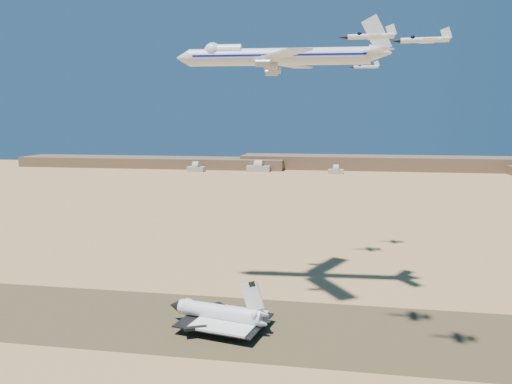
% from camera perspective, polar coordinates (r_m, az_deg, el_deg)
% --- Properties ---
extents(ground, '(1200.00, 1200.00, 0.00)m').
position_cam_1_polar(ground, '(175.53, -6.60, -14.59)').
color(ground, tan).
rests_on(ground, ground).
extents(runway, '(600.00, 50.00, 0.06)m').
position_cam_1_polar(runway, '(175.52, -6.60, -14.59)').
color(runway, brown).
rests_on(runway, ground).
extents(ridgeline, '(960.00, 90.00, 18.00)m').
position_cam_1_polar(ridgeline, '(685.16, 11.29, 3.13)').
color(ridgeline, brown).
rests_on(ridgeline, ground).
extents(hangars, '(200.50, 29.50, 30.00)m').
position_cam_1_polar(hangars, '(646.00, -0.16, 2.73)').
color(hangars, '#9D998B').
rests_on(hangars, ground).
extents(shuttle, '(35.69, 26.51, 17.59)m').
position_cam_1_polar(shuttle, '(169.12, -4.23, -13.74)').
color(shuttle, white).
rests_on(shuttle, runway).
extents(carrier_747, '(79.35, 61.50, 19.79)m').
position_cam_1_polar(carrier_747, '(191.09, 1.83, 15.20)').
color(carrier_747, silver).
extents(crew_a, '(0.45, 0.65, 1.68)m').
position_cam_1_polar(crew_a, '(162.02, -1.52, -16.22)').
color(crew_a, red).
rests_on(crew_a, runway).
extents(crew_b, '(0.98, 0.95, 1.78)m').
position_cam_1_polar(crew_b, '(161.97, -2.99, -16.22)').
color(crew_b, red).
rests_on(crew_b, runway).
extents(crew_c, '(1.00, 1.05, 1.64)m').
position_cam_1_polar(crew_c, '(160.37, -1.97, -16.50)').
color(crew_c, red).
rests_on(crew_c, runway).
extents(chase_jet_a, '(16.00, 8.48, 3.99)m').
position_cam_1_polar(chase_jet_a, '(149.01, 12.84, 16.97)').
color(chase_jet_a, silver).
extents(chase_jet_b, '(14.58, 7.78, 3.63)m').
position_cam_1_polar(chase_jet_b, '(135.14, 18.58, 16.16)').
color(chase_jet_b, silver).
extents(chase_jet_e, '(16.37, 9.14, 4.10)m').
position_cam_1_polar(chase_jet_e, '(237.12, 8.95, 14.97)').
color(chase_jet_e, silver).
extents(chase_jet_f, '(14.94, 7.93, 3.72)m').
position_cam_1_polar(chase_jet_f, '(256.79, 12.38, 13.81)').
color(chase_jet_f, silver).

